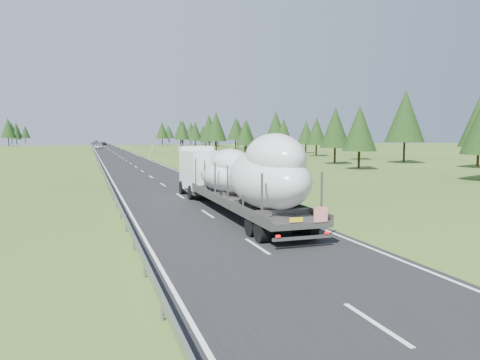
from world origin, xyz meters
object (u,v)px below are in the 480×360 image
object	(u,v)px
distant_car_blue	(96,141)
distant_van	(98,147)
distant_car_dark	(104,143)
highway_sign	(152,148)
boat_truck	(237,174)

from	to	relation	value
distant_car_blue	distant_van	bearing A→B (deg)	-90.19
distant_car_blue	distant_car_dark	bearing A→B (deg)	-87.91
highway_sign	distant_van	world-z (taller)	highway_sign
highway_sign	boat_truck	xyz separation A→B (m)	(-5.49, -80.70, 0.74)
boat_truck	distant_car_blue	bearing A→B (deg)	90.59
highway_sign	boat_truck	world-z (taller)	boat_truck
distant_van	distant_car_blue	bearing A→B (deg)	89.71
highway_sign	distant_car_dark	distance (m)	121.10
boat_truck	distant_car_dark	distance (m)	201.63
highway_sign	boat_truck	distance (m)	80.89
highway_sign	distant_car_dark	bearing A→B (deg)	93.01
distant_van	distant_car_dark	bearing A→B (deg)	86.60
boat_truck	distant_van	bearing A→B (deg)	91.93
distant_car_blue	highway_sign	bearing A→B (deg)	-86.97
boat_truck	distant_van	xyz separation A→B (m)	(-4.85, 143.98, -1.77)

